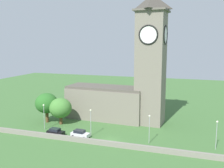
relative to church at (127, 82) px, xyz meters
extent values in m
plane|color=#3D6633|center=(0.47, -2.08, -11.39)|extent=(200.00, 200.00, 0.00)
cube|color=slate|center=(-6.64, 0.33, -6.83)|extent=(23.70, 10.37, 9.13)
cube|color=#524C43|center=(-6.64, 0.33, -1.92)|extent=(23.67, 9.63, 0.70)
cube|color=slate|center=(6.85, -0.32, 4.09)|extent=(7.80, 7.80, 30.97)
cube|color=#5B554B|center=(6.85, -0.32, 19.82)|extent=(9.05, 9.05, 0.50)
pyramid|color=#403C35|center=(6.85, -0.32, 22.12)|extent=(8.19, 8.19, 4.10)
cylinder|color=white|center=(6.66, -4.10, 13.38)|extent=(4.77, 0.35, 4.77)
torus|color=black|center=(6.66, -4.10, 13.38)|extent=(5.21, 0.68, 5.20)
cylinder|color=white|center=(10.63, -0.50, 13.38)|extent=(0.35, 4.77, 4.77)
torus|color=black|center=(10.63, -0.50, 13.38)|extent=(0.68, 5.21, 5.20)
cube|color=gray|center=(0.47, -20.01, -10.82)|extent=(57.97, 0.70, 1.15)
cube|color=black|center=(-13.44, -17.73, -10.67)|extent=(4.49, 2.17, 0.81)
cube|color=#1E232B|center=(-13.66, -17.71, -9.94)|extent=(2.55, 1.82, 0.64)
cylinder|color=black|center=(-11.89, -16.90, -11.07)|extent=(0.67, 0.38, 0.65)
cylinder|color=black|center=(-12.02, -18.77, -11.07)|extent=(0.67, 0.38, 0.65)
cylinder|color=black|center=(-14.86, -16.69, -11.07)|extent=(0.67, 0.38, 0.65)
cylinder|color=black|center=(-14.99, -18.56, -11.07)|extent=(0.67, 0.38, 0.65)
cube|color=silver|center=(-6.98, -17.21, -10.63)|extent=(4.69, 2.33, 0.85)
cube|color=#1E232B|center=(-7.20, -17.19, -9.86)|extent=(2.69, 1.91, 0.68)
cylinder|color=black|center=(-5.35, -16.41, -11.05)|extent=(0.71, 0.41, 0.68)
cylinder|color=black|center=(-5.54, -18.31, -11.05)|extent=(0.71, 0.41, 0.68)
cylinder|color=black|center=(-8.42, -16.12, -11.05)|extent=(0.71, 0.41, 0.68)
cylinder|color=black|center=(-8.60, -18.01, -11.05)|extent=(0.71, 0.41, 0.68)
cylinder|color=#9EA0A5|center=(-18.70, -14.56, -8.23)|extent=(0.14, 0.14, 6.32)
sphere|color=#F4EFCC|center=(-18.70, -14.56, -4.85)|extent=(0.44, 0.44, 0.44)
cylinder|color=#9EA0A5|center=(-4.97, -15.40, -8.25)|extent=(0.14, 0.14, 6.29)
sphere|color=#F4EFCC|center=(-4.97, -15.40, -4.89)|extent=(0.44, 0.44, 0.44)
cylinder|color=#9EA0A5|center=(9.47, -15.52, -8.29)|extent=(0.14, 0.14, 6.20)
sphere|color=#F4EFCC|center=(9.47, -15.52, -4.97)|extent=(0.44, 0.44, 0.44)
cylinder|color=#9EA0A5|center=(23.75, -14.42, -8.43)|extent=(0.14, 0.14, 5.92)
sphere|color=#F4EFCC|center=(23.75, -14.42, -5.25)|extent=(0.44, 0.44, 0.44)
cylinder|color=brown|center=(-16.74, -9.31, -10.21)|extent=(0.87, 0.87, 2.36)
ellipsoid|color=#427A33|center=(-16.74, -9.31, -6.69)|extent=(6.24, 6.24, 5.61)
cylinder|color=brown|center=(-21.39, -8.97, -9.77)|extent=(0.90, 0.90, 3.24)
ellipsoid|color=#286023|center=(-21.39, -8.97, -5.74)|extent=(6.44, 6.44, 5.80)
camera|label=1|loc=(19.24, -71.95, 11.32)|focal=41.69mm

